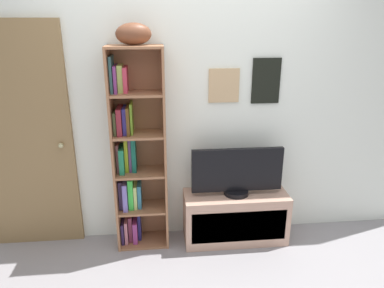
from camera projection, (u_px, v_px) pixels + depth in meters
The scene contains 6 objects.
back_wall at pixel (188, 103), 3.14m from camera, with size 4.80×0.08×2.54m.
bookshelf at pixel (134, 157), 3.10m from camera, with size 0.45×0.29×1.78m.
football at pixel (134, 34), 2.74m from camera, with size 0.28×0.17×0.17m, color brown.
tv_stand at pixel (235, 217), 3.32m from camera, with size 0.94×0.36×0.47m.
television at pixel (237, 172), 3.17m from camera, with size 0.81×0.22×0.44m.
door at pixel (25, 141), 3.05m from camera, with size 0.79×0.09×1.98m.
Camera 1 is at (-0.27, -1.94, 1.97)m, focal length 33.48 mm.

